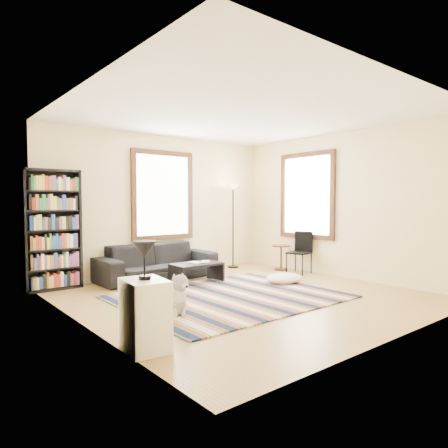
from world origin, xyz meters
TOP-DOWN VIEW (x-y plane):
  - floor at (0.00, 0.00)m, footprint 5.00×5.00m
  - ceiling at (0.00, 0.00)m, footprint 5.00×5.00m
  - wall_back at (0.00, 2.55)m, footprint 5.00×0.10m
  - wall_front at (0.00, -2.55)m, footprint 5.00×0.10m
  - wall_left at (-2.55, 0.00)m, footprint 0.10×5.00m
  - wall_right at (2.55, 0.00)m, footprint 0.10×5.00m
  - window_back at (0.00, 2.47)m, footprint 1.20×0.06m
  - window_right at (2.47, 0.80)m, footprint 0.06×1.20m
  - rug at (-0.26, 0.05)m, footprint 3.21×2.57m
  - sofa at (-0.38, 2.05)m, footprint 0.91×2.28m
  - bookshelf at (-2.20, 2.32)m, footprint 0.90×0.30m
  - coffee_table at (-0.02, 1.26)m, footprint 1.02×0.81m
  - book_a at (-0.12, 1.26)m, footprint 0.24×0.19m
  - book_b at (0.13, 1.31)m, footprint 0.25×0.25m
  - floor_cushion at (1.19, 0.25)m, footprint 0.88×0.77m
  - floor_lamp at (1.59, 2.15)m, footprint 0.34×0.34m
  - side_table at (2.20, 1.26)m, footprint 0.44×0.44m
  - folding_chair at (2.15, 0.72)m, footprint 0.49×0.48m
  - white_cabinet at (-2.30, -1.11)m, footprint 0.44×0.54m
  - table_lamp at (-2.30, -1.11)m, footprint 0.32×0.32m
  - dog at (-1.46, -0.24)m, footprint 0.39×0.55m

SIDE VIEW (x-z plane):
  - floor at x=0.00m, z-range -0.10..0.00m
  - rug at x=-0.26m, z-range 0.00..0.02m
  - floor_cushion at x=1.19m, z-range 0.00..0.18m
  - coffee_table at x=-0.02m, z-range 0.00..0.36m
  - side_table at x=2.20m, z-range 0.00..0.54m
  - dog at x=-1.46m, z-range 0.00..0.55m
  - sofa at x=-0.38m, z-range 0.00..0.66m
  - white_cabinet at x=-2.30m, z-range 0.00..0.70m
  - book_b at x=0.13m, z-range 0.36..0.38m
  - book_a at x=-0.12m, z-range 0.36..0.38m
  - folding_chair at x=2.15m, z-range 0.00..0.86m
  - table_lamp at x=-2.30m, z-range 0.70..1.08m
  - floor_lamp at x=1.59m, z-range 0.00..1.86m
  - bookshelf at x=-2.20m, z-range 0.00..2.00m
  - wall_back at x=0.00m, z-range 0.00..2.80m
  - wall_front at x=0.00m, z-range 0.00..2.80m
  - wall_left at x=-2.55m, z-range 0.00..2.80m
  - wall_right at x=2.55m, z-range 0.00..2.80m
  - window_back at x=0.00m, z-range 0.80..2.40m
  - window_right at x=2.47m, z-range 0.80..2.40m
  - ceiling at x=0.00m, z-range 2.80..2.90m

